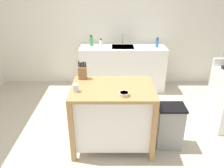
% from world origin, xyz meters
% --- Properties ---
extents(ground_plane, '(5.94, 5.94, 0.00)m').
position_xyz_m(ground_plane, '(0.00, 0.00, 0.00)').
color(ground_plane, '#BCB29E').
rests_on(ground_plane, ground).
extents(wall_back, '(4.94, 0.10, 2.60)m').
position_xyz_m(wall_back, '(0.00, 2.14, 1.30)').
color(wall_back, silver).
rests_on(wall_back, ground).
extents(kitchen_island, '(1.06, 0.74, 0.89)m').
position_xyz_m(kitchen_island, '(0.05, -0.05, 0.50)').
color(kitchen_island, '#AD7F4C').
rests_on(kitchen_island, ground).
extents(knife_block, '(0.11, 0.09, 0.25)m').
position_xyz_m(knife_block, '(-0.36, 0.22, 0.98)').
color(knife_block, olive).
rests_on(knife_block, kitchen_island).
extents(bowl_stoneware_deep, '(0.12, 0.12, 0.04)m').
position_xyz_m(bowl_stoneware_deep, '(0.19, -0.29, 0.91)').
color(bowl_stoneware_deep, beige).
rests_on(bowl_stoneware_deep, kitchen_island).
extents(drinking_cup, '(0.07, 0.07, 0.09)m').
position_xyz_m(drinking_cup, '(-0.40, -0.18, 0.93)').
color(drinking_cup, silver).
rests_on(drinking_cup, kitchen_island).
extents(trash_bin, '(0.36, 0.28, 0.63)m').
position_xyz_m(trash_bin, '(0.82, -0.10, 0.32)').
color(trash_bin, gray).
rests_on(trash_bin, ground).
extents(sink_counter, '(1.72, 0.60, 0.91)m').
position_xyz_m(sink_counter, '(0.26, 1.79, 0.46)').
color(sink_counter, white).
rests_on(sink_counter, ground).
extents(sink_faucet, '(0.02, 0.02, 0.22)m').
position_xyz_m(sink_faucet, '(0.26, 1.93, 1.02)').
color(sink_faucet, '#B7BCC1').
rests_on(sink_faucet, sink_counter).
extents(bottle_dish_soap, '(0.06, 0.06, 0.19)m').
position_xyz_m(bottle_dish_soap, '(0.94, 1.74, 1.00)').
color(bottle_dish_soap, blue).
rests_on(bottle_dish_soap, sink_counter).
extents(bottle_spray_cleaner, '(0.06, 0.06, 0.21)m').
position_xyz_m(bottle_spray_cleaner, '(-0.38, 1.85, 1.01)').
color(bottle_spray_cleaner, green).
rests_on(bottle_spray_cleaner, sink_counter).
extents(bottle_hand_soap, '(0.06, 0.06, 0.17)m').
position_xyz_m(bottle_hand_soap, '(-0.18, 1.75, 0.99)').
color(bottle_hand_soap, white).
rests_on(bottle_hand_soap, sink_counter).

